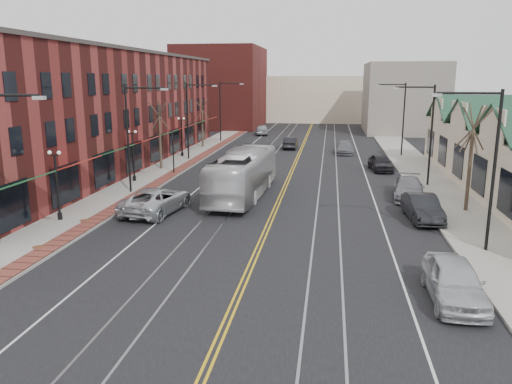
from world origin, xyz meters
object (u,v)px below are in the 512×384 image
(parked_car_b, at_px, (422,208))
(parked_car_a, at_px, (454,281))
(transit_bus, at_px, (243,174))
(parked_car_c, at_px, (409,189))
(parked_suv, at_px, (156,200))
(parked_car_d, at_px, (381,163))

(parked_car_b, bearing_deg, parked_car_a, -98.26)
(transit_bus, xyz_separation_m, parked_car_b, (12.06, -4.60, -0.91))
(transit_bus, distance_m, parked_car_c, 12.15)
(transit_bus, height_order, parked_car_b, transit_bus)
(parked_car_a, relative_size, parked_car_c, 0.94)
(transit_bus, distance_m, parked_suv, 7.25)
(parked_car_b, bearing_deg, parked_car_c, 85.50)
(parked_car_a, bearing_deg, transit_bus, 124.97)
(parked_car_d, bearing_deg, transit_bus, -138.94)
(parked_car_c, bearing_deg, parked_car_a, -86.51)
(parked_car_d, bearing_deg, parked_suv, -139.15)
(parked_car_d, bearing_deg, parked_car_b, -94.04)
(transit_bus, xyz_separation_m, parked_suv, (-4.85, -5.31, -0.86))
(transit_bus, relative_size, parked_suv, 2.00)
(parked_suv, xyz_separation_m, parked_car_c, (16.92, 6.44, -0.09))
(parked_suv, height_order, parked_car_a, parked_suv)
(parked_car_c, bearing_deg, parked_suv, -153.14)
(parked_car_a, bearing_deg, parked_car_c, 87.80)
(parked_car_b, height_order, parked_car_c, parked_car_b)
(parked_car_c, relative_size, parked_car_d, 1.16)
(transit_bus, height_order, parked_car_c, transit_bus)
(parked_car_a, relative_size, parked_car_d, 1.09)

